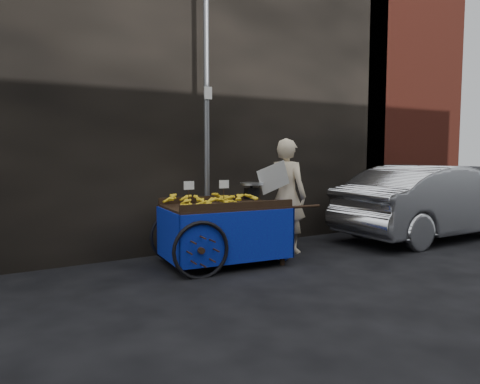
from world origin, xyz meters
TOP-DOWN VIEW (x-y plane):
  - ground at (0.00, 0.00)m, footprint 80.00×80.00m
  - building_wall at (0.39, 2.60)m, footprint 13.50×2.00m
  - street_pole at (0.30, 1.30)m, footprint 0.12×0.10m
  - banana_cart at (0.15, 0.62)m, footprint 2.29×1.26m
  - vendor at (1.40, 0.78)m, footprint 0.99×0.75m
  - plastic_bag at (0.99, 0.33)m, footprint 0.26×0.21m
  - parked_car at (4.38, 0.31)m, footprint 3.98×1.45m

SIDE VIEW (x-z plane):
  - ground at x=0.00m, z-range 0.00..0.00m
  - plastic_bag at x=0.99m, z-range 0.00..0.23m
  - parked_car at x=4.38m, z-range 0.00..1.30m
  - banana_cart at x=0.15m, z-range 0.14..1.33m
  - vendor at x=1.40m, z-range 0.00..1.74m
  - street_pole at x=0.30m, z-range 0.01..4.01m
  - building_wall at x=0.39m, z-range 0.00..5.00m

